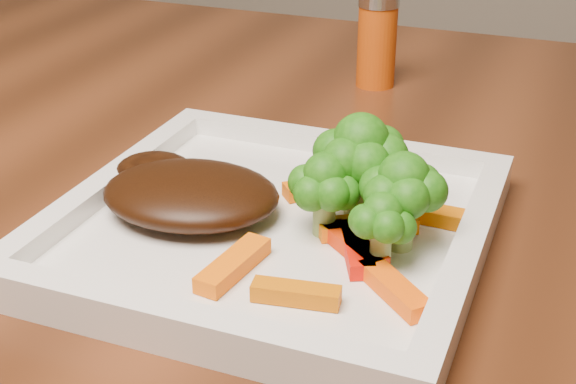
% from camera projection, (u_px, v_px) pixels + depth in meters
% --- Properties ---
extents(plate, '(0.27, 0.27, 0.01)m').
position_uv_depth(plate, '(274.00, 231.00, 0.53)').
color(plate, white).
rests_on(plate, dining_table).
extents(steak, '(0.13, 0.11, 0.03)m').
position_uv_depth(steak, '(191.00, 194.00, 0.53)').
color(steak, black).
rests_on(steak, plate).
extents(broccoli_0, '(0.08, 0.08, 0.07)m').
position_uv_depth(broccoli_0, '(360.00, 169.00, 0.52)').
color(broccoli_0, '#277914').
rests_on(broccoli_0, plate).
extents(broccoli_1, '(0.06, 0.06, 0.06)m').
position_uv_depth(broccoli_1, '(402.00, 201.00, 0.48)').
color(broccoli_1, '#3F7814').
rests_on(broccoli_1, plate).
extents(broccoli_2, '(0.06, 0.06, 0.06)m').
position_uv_depth(broccoli_2, '(382.00, 223.00, 0.46)').
color(broccoli_2, '#116713').
rests_on(broccoli_2, plate).
extents(broccoli_3, '(0.06, 0.06, 0.06)m').
position_uv_depth(broccoli_3, '(325.00, 190.00, 0.50)').
color(broccoli_3, '#207513').
rests_on(broccoli_3, plate).
extents(carrot_0, '(0.05, 0.02, 0.01)m').
position_uv_depth(carrot_0, '(296.00, 294.00, 0.44)').
color(carrot_0, '#D06303').
rests_on(carrot_0, plate).
extents(carrot_1, '(0.05, 0.05, 0.01)m').
position_uv_depth(carrot_1, '(394.00, 289.00, 0.45)').
color(carrot_1, '#FF5604').
rests_on(carrot_1, plate).
extents(carrot_2, '(0.02, 0.06, 0.01)m').
position_uv_depth(carrot_2, '(233.00, 265.00, 0.47)').
color(carrot_2, '#FF6704').
rests_on(carrot_2, plate).
extents(carrot_3, '(0.06, 0.02, 0.01)m').
position_uv_depth(carrot_3, '(443.00, 217.00, 0.52)').
color(carrot_3, '#D06203').
rests_on(carrot_3, plate).
extents(carrot_4, '(0.05, 0.05, 0.01)m').
position_uv_depth(carrot_4, '(323.00, 186.00, 0.56)').
color(carrot_4, '#F66304').
rests_on(carrot_4, plate).
extents(carrot_5, '(0.04, 0.06, 0.01)m').
position_uv_depth(carrot_5, '(357.00, 249.00, 0.49)').
color(carrot_5, red).
rests_on(carrot_5, plate).
extents(carrot_6, '(0.06, 0.05, 0.01)m').
position_uv_depth(carrot_6, '(367.00, 226.00, 0.51)').
color(carrot_6, orange).
rests_on(carrot_6, plate).
extents(spice_shaker, '(0.05, 0.05, 0.09)m').
position_uv_depth(spice_shaker, '(377.00, 40.00, 0.79)').
color(spice_shaker, '#C4470A').
rests_on(spice_shaker, dining_table).
extents(carrot_7, '(0.05, 0.05, 0.01)m').
position_uv_depth(carrot_7, '(354.00, 247.00, 0.49)').
color(carrot_7, red).
rests_on(carrot_7, plate).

